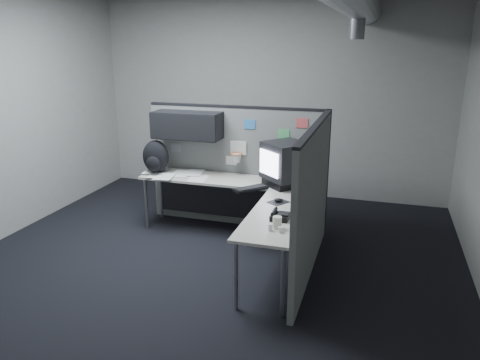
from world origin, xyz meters
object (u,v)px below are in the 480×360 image
(monitor, at_px, (286,164))
(backpack, at_px, (156,157))
(phone, at_px, (280,216))
(keyboard, at_px, (251,188))
(desk, at_px, (240,196))

(monitor, height_order, backpack, monitor)
(phone, height_order, backpack, backpack)
(keyboard, height_order, backpack, backpack)
(desk, xyz_separation_m, backpack, (-1.25, 0.25, 0.33))
(keyboard, bearing_deg, backpack, 163.69)
(keyboard, distance_m, phone, 0.98)
(monitor, distance_m, phone, 1.17)
(phone, distance_m, backpack, 2.27)
(monitor, relative_size, keyboard, 1.61)
(monitor, xyz_separation_m, phone, (0.18, -1.13, -0.24))
(keyboard, height_order, phone, phone)
(keyboard, bearing_deg, desk, 148.69)
(monitor, bearing_deg, phone, -84.04)
(desk, xyz_separation_m, phone, (0.69, -0.91, 0.15))
(desk, relative_size, monitor, 3.49)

